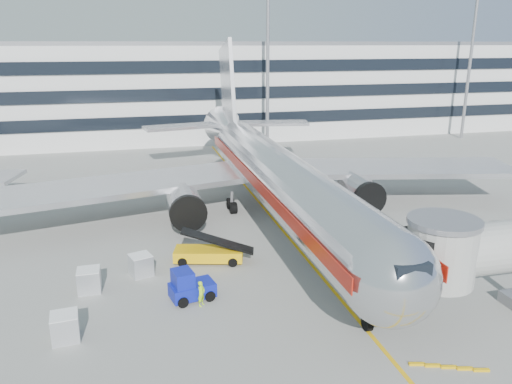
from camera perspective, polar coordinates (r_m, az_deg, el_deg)
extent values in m
plane|color=gray|center=(36.00, 6.85, -8.81)|extent=(180.00, 180.00, 0.00)
cube|color=#DDA40B|center=(44.73, 2.30, -3.49)|extent=(0.25, 70.00, 0.01)
cylinder|color=silver|center=(41.62, 3.15, 1.02)|extent=(5.00, 36.00, 5.00)
sphere|color=silver|center=(26.07, 15.09, -9.44)|extent=(5.00, 5.00, 5.00)
cone|color=silver|center=(63.29, -3.06, 7.01)|extent=(5.00, 10.00, 5.00)
cube|color=black|center=(24.44, 16.99, -8.51)|extent=(1.80, 1.20, 0.90)
cube|color=#B7B7BC|center=(51.79, 15.17, 2.68)|extent=(24.95, 12.07, 0.50)
cube|color=#B7B7BC|center=(45.36, -14.91, 0.75)|extent=(24.95, 12.07, 0.50)
cylinder|color=#99999E|center=(46.84, 11.76, -0.07)|extent=(3.00, 4.20, 3.00)
cylinder|color=#99999E|center=(42.54, -8.06, -1.59)|extent=(3.00, 4.20, 3.00)
cylinder|color=black|center=(45.13, 12.85, -0.78)|extent=(3.10, 0.50, 3.10)
cylinder|color=black|center=(40.65, -7.74, -2.45)|extent=(3.10, 0.50, 3.10)
cube|color=#B7B7BC|center=(63.19, -3.21, 11.02)|extent=(0.45, 9.39, 13.72)
cube|color=#B7B7BC|center=(65.42, 1.53, 7.88)|extent=(10.41, 4.94, 0.35)
cube|color=#B7B7BC|center=(63.37, -8.17, 7.43)|extent=(10.41, 4.94, 0.35)
cylinder|color=gray|center=(29.15, 12.65, -13.65)|extent=(0.24, 0.24, 1.80)
cylinder|color=black|center=(29.38, 12.60, -14.41)|extent=(0.35, 0.90, 0.90)
cylinder|color=gray|center=(48.95, 4.59, -0.50)|extent=(0.30, 0.30, 2.00)
cylinder|color=gray|center=(47.35, -2.77, -1.06)|extent=(0.30, 0.30, 2.00)
cube|color=#A8190C|center=(42.33, 6.41, 1.63)|extent=(0.06, 38.00, 0.90)
cube|color=#A8190C|center=(40.88, -0.22, 1.19)|extent=(0.06, 38.00, 0.90)
cylinder|color=#A8A8A3|center=(29.72, 20.37, -6.61)|extent=(3.80, 3.80, 3.40)
cylinder|color=gray|center=(29.05, 20.75, -3.16)|extent=(4.00, 4.00, 0.30)
cube|color=black|center=(29.03, 18.23, -6.95)|extent=(1.40, 2.60, 2.60)
cube|color=silver|center=(89.39, -6.54, 11.51)|extent=(150.00, 24.00, 15.00)
cube|color=black|center=(77.91, -5.21, 8.20)|extent=(150.00, 0.30, 1.80)
cube|color=black|center=(77.43, -5.29, 11.13)|extent=(150.00, 0.30, 1.80)
cube|color=black|center=(77.14, -5.37, 14.09)|extent=(150.00, 0.30, 1.80)
cube|color=gray|center=(89.04, -6.71, 16.51)|extent=(150.00, 24.00, 0.60)
cylinder|color=gray|center=(75.01, 1.35, 14.46)|extent=(0.50, 0.50, 25.00)
cylinder|color=gray|center=(90.24, 23.28, 13.54)|extent=(0.50, 0.50, 25.00)
cube|color=#E3AC09|center=(36.89, -5.42, -7.05)|extent=(5.27, 3.02, 0.79)
cube|color=black|center=(36.49, -5.47, -5.59)|extent=(5.36, 2.54, 1.73)
cylinder|color=black|center=(37.95, -8.02, -6.91)|extent=(0.74, 0.48, 0.68)
cylinder|color=black|center=(36.52, -8.39, -7.90)|extent=(0.74, 0.48, 0.68)
cylinder|color=black|center=(37.58, -2.53, -7.00)|extent=(0.74, 0.48, 0.68)
cylinder|color=black|center=(36.14, -2.66, -8.00)|extent=(0.74, 0.48, 0.68)
cube|color=#0D1898|center=(31.97, -7.29, -11.02)|extent=(2.99, 2.09, 0.87)
cube|color=#0D1898|center=(31.42, -8.37, -9.80)|extent=(1.45, 1.67, 1.07)
cube|color=black|center=(31.27, -8.39, -9.24)|extent=(1.31, 1.46, 0.10)
cylinder|color=black|center=(32.50, -9.18, -11.20)|extent=(0.73, 0.43, 0.68)
cylinder|color=black|center=(31.27, -8.37, -12.35)|extent=(0.73, 0.43, 0.68)
cylinder|color=black|center=(32.97, -6.24, -10.65)|extent=(0.73, 0.43, 0.68)
cylinder|color=black|center=(31.76, -5.31, -11.75)|extent=(0.73, 0.43, 0.68)
cube|color=silver|center=(29.65, -20.98, -14.24)|extent=(1.55, 1.55, 1.46)
cube|color=white|center=(29.29, -21.13, -12.98)|extent=(1.55, 1.55, 0.05)
cube|color=silver|center=(35.62, -13.02, -8.16)|extent=(1.76, 1.76, 1.43)
cube|color=white|center=(35.32, -13.10, -7.08)|extent=(1.76, 1.76, 0.05)
cube|color=silver|center=(34.34, -18.53, -9.57)|extent=(1.44, 1.44, 1.47)
cube|color=white|center=(34.02, -18.64, -8.43)|extent=(1.44, 1.44, 0.06)
imported|color=#AAEB18|center=(31.10, -6.27, -11.46)|extent=(0.68, 0.70, 1.61)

